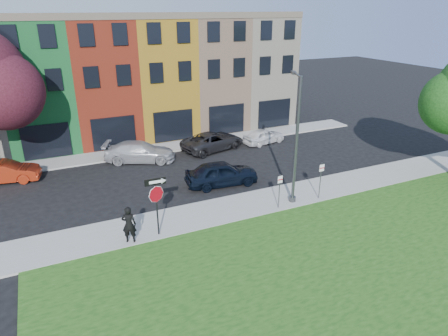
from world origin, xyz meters
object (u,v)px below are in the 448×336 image
stop_sign (156,195)px  street_lamp (296,141)px  man (129,224)px  sedan_near (222,173)px

stop_sign → street_lamp: street_lamp is taller
man → sedan_near: man is taller
sedan_near → stop_sign: bearing=134.1°
stop_sign → street_lamp: (8.37, 0.46, 1.52)m
stop_sign → sedan_near: stop_sign is taller
street_lamp → stop_sign: bearing=-153.0°
man → sedan_near: size_ratio=0.39×
stop_sign → street_lamp: 8.52m
stop_sign → street_lamp: bearing=5.1°
sedan_near → street_lamp: size_ratio=0.66×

